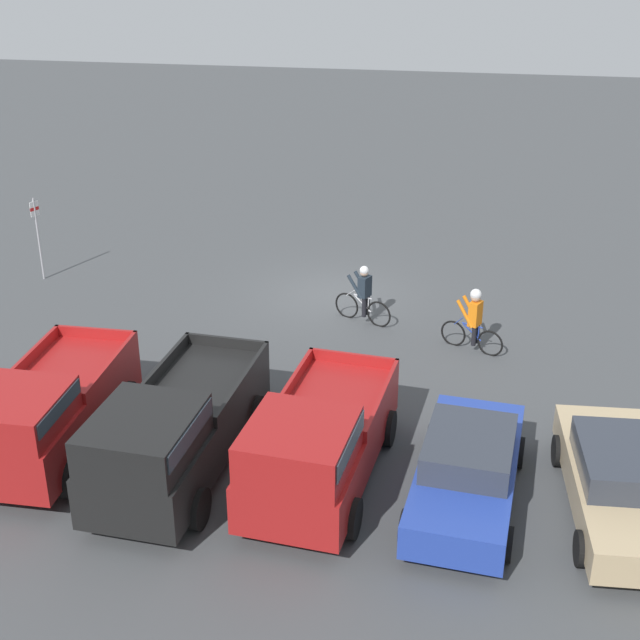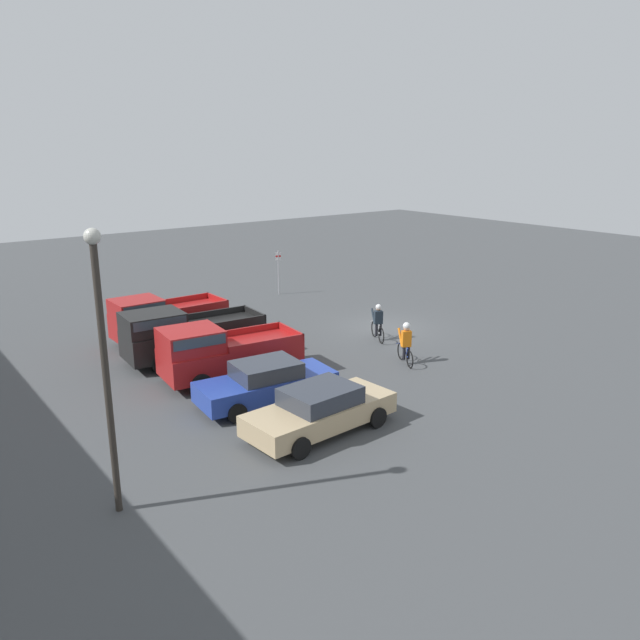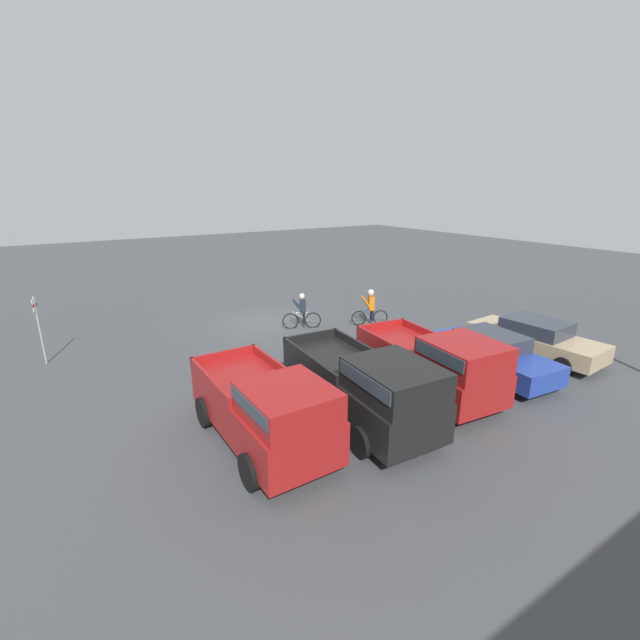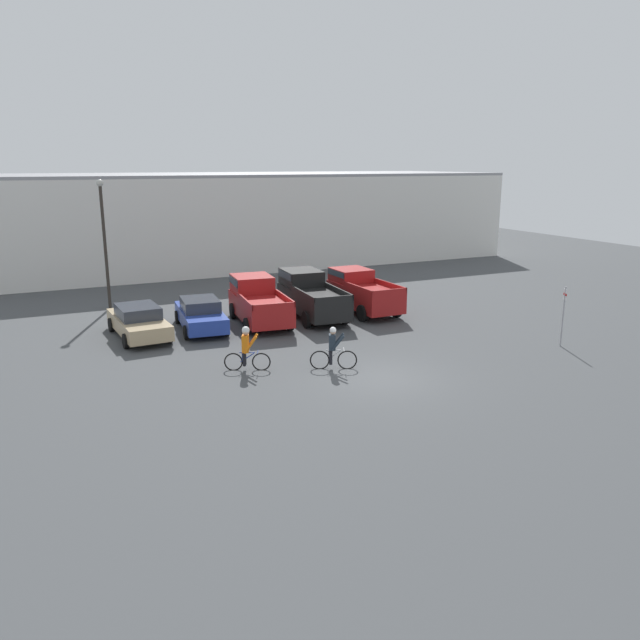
# 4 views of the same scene
# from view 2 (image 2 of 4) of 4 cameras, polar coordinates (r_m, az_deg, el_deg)

# --- Properties ---
(ground_plane) EXTENTS (80.00, 80.00, 0.00)m
(ground_plane) POSITION_cam_2_polar(r_m,az_deg,el_deg) (29.59, 6.13, -0.72)
(ground_plane) COLOR #424447
(sedan_0) EXTENTS (2.23, 4.86, 1.42)m
(sedan_0) POSITION_cam_2_polar(r_m,az_deg,el_deg) (18.78, 0.03, -8.19)
(sedan_0) COLOR tan
(sedan_0) RESTS_ON ground_plane
(sedan_1) EXTENTS (2.29, 4.77, 1.45)m
(sedan_1) POSITION_cam_2_polar(r_m,az_deg,el_deg) (20.84, -4.92, -5.73)
(sedan_1) COLOR #233D9E
(sedan_1) RESTS_ON ground_plane
(pickup_truck_0) EXTENTS (2.59, 5.25, 2.10)m
(pickup_truck_0) POSITION_cam_2_polar(r_m,az_deg,el_deg) (22.96, -9.11, -2.88)
(pickup_truck_0) COLOR maroon
(pickup_truck_0) RESTS_ON ground_plane
(pickup_truck_1) EXTENTS (2.44, 5.66, 2.15)m
(pickup_truck_1) POSITION_cam_2_polar(r_m,az_deg,el_deg) (25.30, -12.34, -1.23)
(pickup_truck_1) COLOR black
(pickup_truck_1) RESTS_ON ground_plane
(pickup_truck_2) EXTENTS (2.19, 4.85, 2.08)m
(pickup_truck_2) POSITION_cam_2_polar(r_m,az_deg,el_deg) (27.87, -14.19, 0.18)
(pickup_truck_2) COLOR maroon
(pickup_truck_2) RESTS_ON ground_plane
(cyclist_0) EXTENTS (1.63, 0.79, 1.65)m
(cyclist_0) POSITION_cam_2_polar(r_m,az_deg,el_deg) (27.53, 5.32, -0.19)
(cyclist_0) COLOR black
(cyclist_0) RESTS_ON ground_plane
(cyclist_1) EXTENTS (1.59, 0.77, 1.71)m
(cyclist_1) POSITION_cam_2_polar(r_m,az_deg,el_deg) (24.66, 7.86, -1.99)
(cyclist_1) COLOR black
(cyclist_1) RESTS_ON ground_plane
(fire_lane_sign) EXTENTS (0.15, 0.28, 2.54)m
(fire_lane_sign) POSITION_cam_2_polar(r_m,az_deg,el_deg) (35.87, -3.82, 4.76)
(fire_lane_sign) COLOR #9E9EA3
(fire_lane_sign) RESTS_ON ground_plane
(lamppost) EXTENTS (0.36, 0.36, 6.67)m
(lamppost) POSITION_cam_2_polar(r_m,az_deg,el_deg) (14.50, -19.16, -2.88)
(lamppost) COLOR #2D2823
(lamppost) RESTS_ON ground_plane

